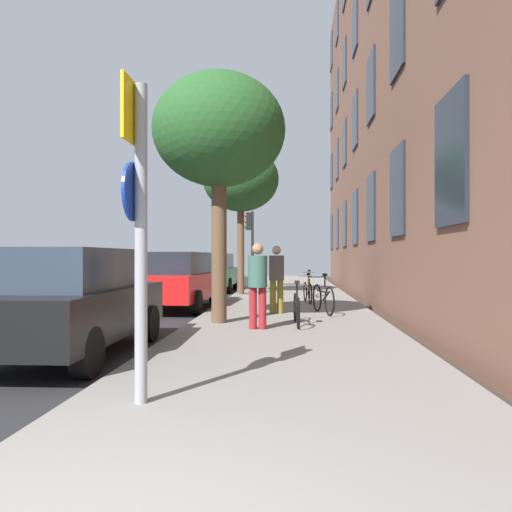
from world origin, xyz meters
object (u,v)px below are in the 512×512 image
at_px(sign_post, 138,214).
at_px(bicycle_3, 309,286).
at_px(car_0, 70,301).
at_px(bicycle_0, 297,308).
at_px(tree_far, 241,180).
at_px(car_1, 176,280).
at_px(bicycle_2, 308,291).
at_px(pedestrian_1, 277,275).
at_px(pedestrian_0, 258,280).
at_px(bicycle_1, 323,298).
at_px(car_2, 213,272).
at_px(tree_near, 219,132).
at_px(traffic_light, 250,235).

xyz_separation_m(sign_post, bicycle_3, (2.03, 12.45, -1.43)).
bearing_deg(car_0, bicycle_0, 40.04).
height_order(tree_far, car_0, tree_far).
xyz_separation_m(tree_far, bicycle_3, (2.48, -1.15, -3.86)).
bearing_deg(car_1, bicycle_2, 16.19).
bearing_deg(bicycle_2, car_1, -163.81).
bearing_deg(pedestrian_1, tree_far, 103.97).
xyz_separation_m(pedestrian_0, car_1, (-2.64, 4.41, -0.22)).
relative_size(sign_post, bicycle_0, 1.85).
relative_size(sign_post, bicycle_3, 1.84).
bearing_deg(car_0, car_1, 89.86).
bearing_deg(pedestrian_0, pedestrian_1, 84.05).
xyz_separation_m(bicycle_1, bicycle_2, (-0.28, 2.85, -0.04)).
relative_size(bicycle_1, pedestrian_0, 1.00).
height_order(bicycle_3, car_2, car_2).
xyz_separation_m(bicycle_1, pedestrian_1, (-1.13, 0.00, 0.56)).
height_order(bicycle_1, bicycle_2, bicycle_1).
relative_size(sign_post, pedestrian_0, 1.86).
relative_size(tree_near, tree_far, 0.96).
height_order(traffic_light, car_0, traffic_light).
bearing_deg(pedestrian_1, car_2, 108.67).
bearing_deg(car_0, pedestrian_1, 59.25).
height_order(tree_near, car_1, tree_near).
bearing_deg(bicycle_1, bicycle_2, 95.68).
bearing_deg(tree_far, tree_near, -87.35).
height_order(pedestrian_1, car_2, pedestrian_1).
bearing_deg(bicycle_1, traffic_light, 104.45).
bearing_deg(traffic_light, bicycle_0, -80.83).
distance_m(sign_post, car_2, 16.62).
bearing_deg(bicycle_0, car_0, -139.96).
bearing_deg(sign_post, bicycle_3, 80.72).
xyz_separation_m(tree_near, car_0, (-1.78, -3.16, -3.29)).
xyz_separation_m(bicycle_0, bicycle_2, (0.38, 4.92, -0.01)).
xyz_separation_m(tree_near, car_2, (-1.88, 10.75, -3.29)).
relative_size(bicycle_0, pedestrian_0, 1.00).
distance_m(bicycle_0, bicycle_2, 4.94).
bearing_deg(tree_near, pedestrian_1, 57.01).
bearing_deg(car_2, bicycle_0, -72.40).
bearing_deg(pedestrian_1, traffic_light, 98.43).
xyz_separation_m(bicycle_2, pedestrian_1, (-0.85, -2.85, 0.60)).
relative_size(bicycle_0, pedestrian_1, 1.00).
relative_size(car_0, car_2, 1.02).
bearing_deg(car_1, tree_near, -63.46).
bearing_deg(car_0, tree_far, 82.68).
xyz_separation_m(bicycle_0, car_0, (-3.41, -2.86, 0.37)).
bearing_deg(sign_post, tree_far, 91.87).
height_order(traffic_light, car_1, traffic_light).
relative_size(traffic_light, car_1, 0.77).
bearing_deg(pedestrian_1, bicycle_3, 79.06).
bearing_deg(bicycle_2, pedestrian_1, -106.55).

